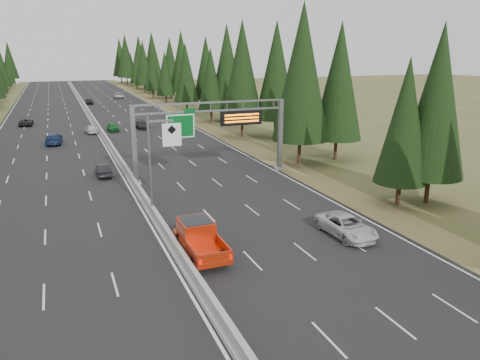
{
  "coord_description": "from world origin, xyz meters",
  "views": [
    {
      "loc": [
        -6.41,
        -10.46,
        12.91
      ],
      "look_at": [
        5.57,
        20.0,
        3.81
      ],
      "focal_mm": 35.0,
      "sensor_mm": 36.0,
      "label": 1
    }
  ],
  "objects": [
    {
      "name": "car_ahead_far",
      "position": [
        1.5,
        111.43,
        0.78
      ],
      "size": [
        1.87,
        4.18,
        1.4
      ],
      "primitive_type": "imported",
      "rotation": [
        0.0,
        0.0,
        0.05
      ],
      "color": "black",
      "rests_on": "road"
    },
    {
      "name": "car_ahead_dkgrey",
      "position": [
        6.91,
        68.95,
        0.73
      ],
      "size": [
        2.22,
        4.65,
        1.31
      ],
      "primitive_type": "imported",
      "rotation": [
        0.0,
        0.0,
        0.09
      ],
      "color": "black",
      "rests_on": "road"
    },
    {
      "name": "road",
      "position": [
        0.0,
        80.0,
        0.04
      ],
      "size": [
        32.0,
        260.0,
        0.08
      ],
      "primitive_type": "cube",
      "color": "black",
      "rests_on": "ground"
    },
    {
      "name": "red_pickup",
      "position": [
        1.5,
        17.14,
        1.2
      ],
      "size": [
        2.22,
        6.21,
        2.02
      ],
      "color": "black",
      "rests_on": "road"
    },
    {
      "name": "sign_gantry",
      "position": [
        8.92,
        34.88,
        5.27
      ],
      "size": [
        16.75,
        0.98,
        7.8
      ],
      "color": "slate",
      "rests_on": "road"
    },
    {
      "name": "car_ahead_white",
      "position": [
        10.29,
        123.65,
        0.88
      ],
      "size": [
        3.14,
        5.97,
        1.6
      ],
      "primitive_type": "imported",
      "rotation": [
        0.0,
        0.0,
        -0.08
      ],
      "color": "#B1B1B1",
      "rests_on": "road"
    },
    {
      "name": "car_ahead_green",
      "position": [
        2.08,
        68.29,
        0.76
      ],
      "size": [
        1.71,
        4.03,
        1.36
      ],
      "primitive_type": "imported",
      "rotation": [
        0.0,
        0.0,
        0.03
      ],
      "color": "#166423",
      "rests_on": "road"
    },
    {
      "name": "shoulder_right",
      "position": [
        17.8,
        80.0,
        0.03
      ],
      "size": [
        3.6,
        260.0,
        0.06
      ],
      "primitive_type": "cube",
      "color": "olive",
      "rests_on": "ground"
    },
    {
      "name": "car_ahead_dkred",
      "position": [
        13.05,
        69.06,
        0.76
      ],
      "size": [
        1.52,
        4.17,
        1.37
      ],
      "primitive_type": "imported",
      "rotation": [
        0.0,
        0.0,
        0.02
      ],
      "color": "#570C0D",
      "rests_on": "road"
    },
    {
      "name": "car_onc_blue",
      "position": [
        -7.08,
        59.96,
        0.85
      ],
      "size": [
        2.51,
        5.44,
        1.54
      ],
      "primitive_type": "imported",
      "rotation": [
        0.0,
        0.0,
        3.07
      ],
      "color": "navy",
      "rests_on": "road"
    },
    {
      "name": "hov_sign_pole",
      "position": [
        0.58,
        24.97,
        4.72
      ],
      "size": [
        2.8,
        0.5,
        8.0
      ],
      "color": "slate",
      "rests_on": "road"
    },
    {
      "name": "car_onc_white",
      "position": [
        -1.5,
        67.2,
        0.76
      ],
      "size": [
        2.01,
        4.14,
        1.36
      ],
      "primitive_type": "imported",
      "rotation": [
        0.0,
        0.0,
        3.25
      ],
      "color": "silver",
      "rests_on": "road"
    },
    {
      "name": "silver_minivan",
      "position": [
        12.1,
        15.85,
        0.81
      ],
      "size": [
        2.66,
        5.38,
        1.47
      ],
      "primitive_type": "imported",
      "rotation": [
        0.0,
        0.0,
        0.04
      ],
      "color": "silver",
      "rests_on": "road"
    },
    {
      "name": "car_onc_near",
      "position": [
        -2.32,
        39.22,
        0.73
      ],
      "size": [
        1.39,
        3.95,
        1.3
      ],
      "primitive_type": "imported",
      "rotation": [
        0.0,
        0.0,
        3.14
      ],
      "color": "black",
      "rests_on": "road"
    },
    {
      "name": "car_onc_far",
      "position": [
        -11.48,
        79.75,
        0.72
      ],
      "size": [
        2.37,
        4.71,
        1.28
      ],
      "primitive_type": "imported",
      "rotation": [
        0.0,
        0.0,
        3.09
      ],
      "color": "black",
      "rests_on": "road"
    },
    {
      "name": "median_barrier",
      "position": [
        0.0,
        80.0,
        0.41
      ],
      "size": [
        0.7,
        260.0,
        0.85
      ],
      "color": "gray",
      "rests_on": "road"
    },
    {
      "name": "tree_row_right",
      "position": [
        22.22,
        75.32,
        9.63
      ],
      "size": [
        11.9,
        238.36,
        18.89
      ],
      "color": "black",
      "rests_on": "ground"
    }
  ]
}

